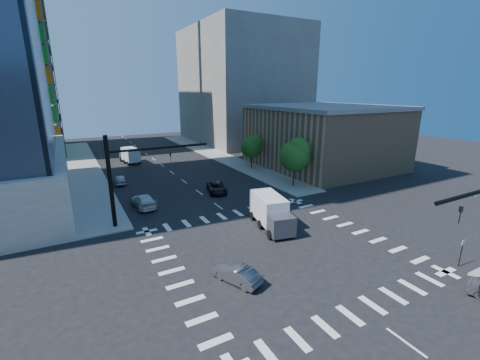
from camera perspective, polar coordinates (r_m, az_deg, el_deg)
ground at (r=28.28m, az=6.68°, el=-12.11°), size 160.00×160.00×0.00m
road_markings at (r=28.27m, az=6.68°, el=-12.10°), size 20.00×20.00×0.01m
sidewalk_ne at (r=67.37m, az=-4.31°, el=4.53°), size 5.00×60.00×0.15m
sidewalk_nw at (r=61.66m, az=-25.96°, el=1.90°), size 5.00×60.00×0.15m
commercial_building at (r=58.51m, az=14.54°, el=7.56°), size 20.50×22.50×10.60m
bg_building_ne at (r=86.02m, az=0.31°, el=16.33°), size 24.00×30.00×28.00m
signal_mast_nw at (r=32.97m, az=-19.64°, el=1.37°), size 10.20×0.40×9.00m
tree_south at (r=44.55m, az=9.86°, el=4.56°), size 4.16×4.16×6.82m
tree_north at (r=54.56m, az=2.22°, el=6.08°), size 3.54×3.52×5.78m
no_parking_sign at (r=30.21m, az=34.71°, el=-10.20°), size 0.30×0.06×2.20m
car_nb_far at (r=42.61m, az=-4.16°, el=-1.35°), size 3.34×5.11×1.31m
car_sb_near at (r=38.89m, az=-16.76°, el=-3.57°), size 2.34×5.17×1.47m
car_sb_mid at (r=49.38m, az=-20.49°, el=0.07°), size 2.07×4.01×1.31m
car_sb_cross at (r=23.59m, az=-0.62°, el=-16.38°), size 2.69×4.00×1.25m
box_truck_near at (r=31.63m, az=5.71°, el=-6.21°), size 3.66×6.30×3.10m
box_truck_far at (r=63.25m, az=-19.08°, el=4.05°), size 3.03×5.69×2.84m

